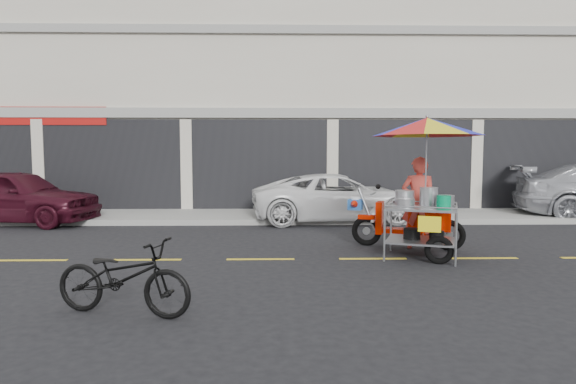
{
  "coord_description": "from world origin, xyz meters",
  "views": [
    {
      "loc": [
        -1.69,
        -8.4,
        1.89
      ],
      "look_at": [
        -1.5,
        0.6,
        1.15
      ],
      "focal_mm": 30.0,
      "sensor_mm": 36.0,
      "label": 1
    }
  ],
  "objects_px": {
    "white_pickup": "(338,198)",
    "food_vendor_rig": "(422,168)",
    "near_bicycle": "(123,277)",
    "maroon_sedan": "(15,196)"
  },
  "relations": [
    {
      "from": "near_bicycle",
      "to": "food_vendor_rig",
      "type": "height_order",
      "value": "food_vendor_rig"
    },
    {
      "from": "white_pickup",
      "to": "food_vendor_rig",
      "type": "height_order",
      "value": "food_vendor_rig"
    },
    {
      "from": "white_pickup",
      "to": "food_vendor_rig",
      "type": "xyz_separation_m",
      "value": [
        1.0,
        -4.3,
        0.96
      ]
    },
    {
      "from": "white_pickup",
      "to": "food_vendor_rig",
      "type": "distance_m",
      "value": 4.52
    },
    {
      "from": "near_bicycle",
      "to": "food_vendor_rig",
      "type": "relative_size",
      "value": 0.66
    },
    {
      "from": "maroon_sedan",
      "to": "food_vendor_rig",
      "type": "distance_m",
      "value": 10.43
    },
    {
      "from": "white_pickup",
      "to": "near_bicycle",
      "type": "bearing_deg",
      "value": 150.47
    },
    {
      "from": "white_pickup",
      "to": "food_vendor_rig",
      "type": "bearing_deg",
      "value": -171.91
    },
    {
      "from": "maroon_sedan",
      "to": "near_bicycle",
      "type": "xyz_separation_m",
      "value": [
        5.15,
        -7.25,
        -0.29
      ]
    },
    {
      "from": "maroon_sedan",
      "to": "near_bicycle",
      "type": "relative_size",
      "value": 2.54
    }
  ]
}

